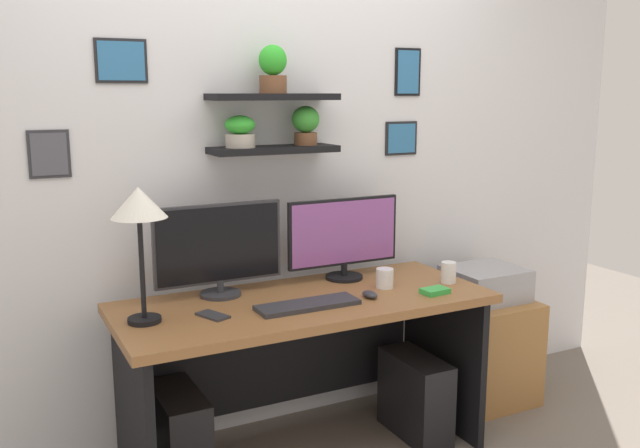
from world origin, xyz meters
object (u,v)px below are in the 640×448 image
Objects in this scene: computer_tower_right at (415,396)px; drawer_cabinet at (482,348)px; monitor_right at (344,236)px; keyboard at (308,305)px; desk_lamp at (139,211)px; scissors_tray at (435,291)px; desk at (300,340)px; computer_tower_left at (180,437)px; cell_phone at (213,315)px; monitor_left at (219,248)px; computer_mouse at (370,294)px; coffee_mug at (385,278)px; pen_cup at (449,272)px; printer at (485,284)px.

drawer_cabinet is at bearing 18.39° from computer_tower_right.
monitor_right is 1.31× the size of keyboard.
desk_lamp is at bearing 177.62° from computer_tower_right.
keyboard is at bearing -10.29° from desk_lamp.
desk is at bearing 155.71° from scissors_tray.
computer_tower_left is at bearing 166.69° from scissors_tray.
cell_phone is (-0.39, 0.06, -0.01)m from keyboard.
monitor_left reaches higher than keyboard.
monitor_right reaches higher than scissors_tray.
desk is 2.83× the size of monitor_left.
monitor_left is at bearing 29.15° from desk_lamp.
computer_mouse is 0.65m from computer_tower_right.
keyboard is 1.10× the size of computer_tower_right.
coffee_mug reaches higher than computer_tower_left.
monitor_right is at bearing 111.18° from coffee_mug.
desk is 0.65m from computer_tower_left.
desk_lamp is 1.33× the size of computer_tower_right.
coffee_mug is 0.75× the size of scissors_tray.
scissors_tray is at bearing -50.24° from coffee_mug.
scissors_tray is at bearing -24.29° from desk.
pen_cup is (1.41, -0.08, -0.39)m from desk_lamp.
pen_cup is 0.26× the size of printer.
monitor_left is 0.77m from coffee_mug.
coffee_mug is 0.16× the size of drawer_cabinet.
monitor_right is 0.52m from pen_cup.
desk_lamp is at bearing 172.74° from computer_mouse.
computer_tower_right is at bearing -16.79° from monitor_left.
pen_cup is at bearing -10.56° from desk.
printer is at bearing 27.80° from pen_cup.
computer_mouse is 1.05m from desk_lamp.
monitor_left is 0.36m from cell_phone.
scissors_tray is at bearing -95.28° from computer_tower_right.
monitor_right is 1.06m from drawer_cabinet.
desk_lamp is 5.33× the size of pen_cup.
pen_cup reaches higher than computer_tower_right.
pen_cup is at bearing -3.38° from desk_lamp.
desk_lamp is 1.33× the size of computer_tower_left.
drawer_cabinet is (1.44, -0.08, -0.69)m from monitor_left.
computer_tower_left is at bearing -177.58° from drawer_cabinet.
printer is (0.87, 0.26, -0.13)m from computer_mouse.
keyboard is 1.20m from printer.
cell_phone is at bearing 178.67° from pen_cup.
coffee_mug is 0.90m from drawer_cabinet.
desk is 0.64m from scissors_tray.
monitor_right is at bearing 174.54° from drawer_cabinet.
computer_mouse is 0.16× the size of drawer_cabinet.
monitor_left reaches higher than computer_tower_right.
computer_mouse is 0.75× the size of scissors_tray.
drawer_cabinet is at bearing -15.48° from cell_phone.
desk_lamp is (-1.00, -0.21, 0.23)m from monitor_right.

